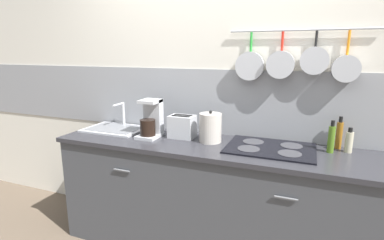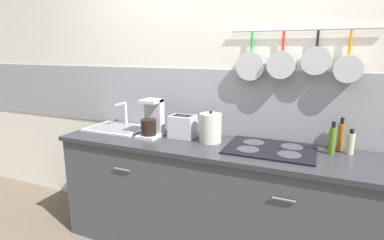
{
  "view_description": "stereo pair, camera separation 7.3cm",
  "coord_description": "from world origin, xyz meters",
  "px_view_note": "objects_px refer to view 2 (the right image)",
  "views": [
    {
      "loc": [
        0.68,
        -2.06,
        1.59
      ],
      "look_at": [
        -0.14,
        0.0,
        1.08
      ],
      "focal_mm": 28.0,
      "sensor_mm": 36.0,
      "label": 1
    },
    {
      "loc": [
        0.74,
        -2.04,
        1.59
      ],
      "look_at": [
        -0.14,
        0.0,
        1.08
      ],
      "focal_mm": 28.0,
      "sensor_mm": 36.0,
      "label": 2
    }
  ],
  "objects_px": {
    "toaster": "(183,126)",
    "bottle_dish_soap": "(332,140)",
    "coffee_maker": "(152,121)",
    "bottle_sesame_oil": "(350,143)",
    "kettle": "(210,128)",
    "bottle_hot_sauce": "(341,136)"
  },
  "relations": [
    {
      "from": "toaster",
      "to": "bottle_hot_sauce",
      "type": "height_order",
      "value": "bottle_hot_sauce"
    },
    {
      "from": "toaster",
      "to": "bottle_dish_soap",
      "type": "height_order",
      "value": "bottle_dish_soap"
    },
    {
      "from": "kettle",
      "to": "bottle_sesame_oil",
      "type": "distance_m",
      "value": 0.98
    },
    {
      "from": "bottle_dish_soap",
      "to": "toaster",
      "type": "bearing_deg",
      "value": -178.15
    },
    {
      "from": "toaster",
      "to": "bottle_hot_sauce",
      "type": "relative_size",
      "value": 0.93
    },
    {
      "from": "kettle",
      "to": "bottle_dish_soap",
      "type": "distance_m",
      "value": 0.86
    },
    {
      "from": "bottle_hot_sauce",
      "to": "kettle",
      "type": "bearing_deg",
      "value": -168.57
    },
    {
      "from": "coffee_maker",
      "to": "bottle_sesame_oil",
      "type": "height_order",
      "value": "coffee_maker"
    },
    {
      "from": "kettle",
      "to": "bottle_dish_soap",
      "type": "bearing_deg",
      "value": 4.34
    },
    {
      "from": "coffee_maker",
      "to": "bottle_sesame_oil",
      "type": "distance_m",
      "value": 1.48
    },
    {
      "from": "kettle",
      "to": "bottle_dish_soap",
      "type": "relative_size",
      "value": 1.08
    },
    {
      "from": "bottle_hot_sauce",
      "to": "coffee_maker",
      "type": "bearing_deg",
      "value": -171.19
    },
    {
      "from": "bottle_sesame_oil",
      "to": "coffee_maker",
      "type": "bearing_deg",
      "value": -174.18
    },
    {
      "from": "coffee_maker",
      "to": "toaster",
      "type": "xyz_separation_m",
      "value": [
        0.25,
        0.06,
        -0.04
      ]
    },
    {
      "from": "kettle",
      "to": "bottle_sesame_oil",
      "type": "height_order",
      "value": "kettle"
    },
    {
      "from": "kettle",
      "to": "bottle_sesame_oil",
      "type": "xyz_separation_m",
      "value": [
        0.97,
        0.12,
        -0.03
      ]
    },
    {
      "from": "bottle_dish_soap",
      "to": "bottle_hot_sauce",
      "type": "relative_size",
      "value": 0.97
    },
    {
      "from": "coffee_maker",
      "to": "bottle_sesame_oil",
      "type": "bearing_deg",
      "value": 5.82
    },
    {
      "from": "bottle_hot_sauce",
      "to": "bottle_sesame_oil",
      "type": "xyz_separation_m",
      "value": [
        0.06,
        -0.07,
        -0.03
      ]
    },
    {
      "from": "coffee_maker",
      "to": "toaster",
      "type": "height_order",
      "value": "coffee_maker"
    },
    {
      "from": "coffee_maker",
      "to": "kettle",
      "type": "height_order",
      "value": "coffee_maker"
    },
    {
      "from": "coffee_maker",
      "to": "bottle_dish_soap",
      "type": "height_order",
      "value": "coffee_maker"
    }
  ]
}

